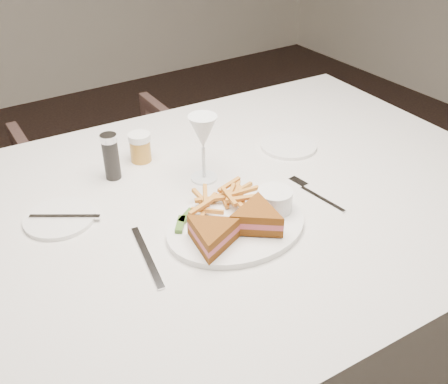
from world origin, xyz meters
TOP-DOWN VIEW (x-y plane):
  - ground at (0.00, 0.00)m, footprint 5.00×5.00m
  - table at (-0.11, -0.18)m, footprint 1.64×1.14m
  - chair_far at (-0.06, 0.66)m, footprint 0.63×0.59m
  - table_setting at (-0.12, -0.22)m, footprint 0.82×0.61m

SIDE VIEW (x-z plane):
  - ground at x=0.00m, z-range 0.00..0.00m
  - chair_far at x=-0.06m, z-range 0.00..0.64m
  - table at x=-0.11m, z-range 0.00..0.75m
  - table_setting at x=-0.12m, z-range 0.70..0.88m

